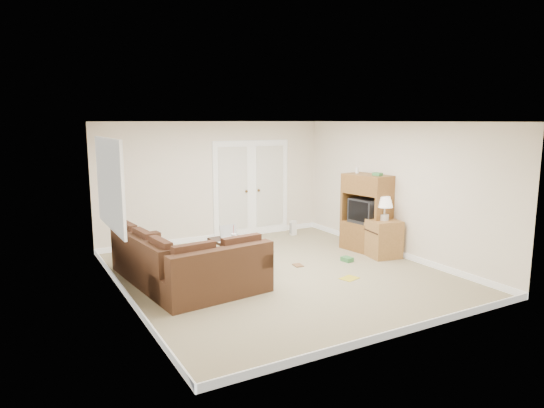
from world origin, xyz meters
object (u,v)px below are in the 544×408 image
tv_armoire (367,213)px  side_cabinet (383,235)px  coffee_table (237,254)px  sectional_sofa (180,268)px

tv_armoire → side_cabinet: size_ratio=1.41×
coffee_table → side_cabinet: bearing=-20.0°
tv_armoire → sectional_sofa: bearing=176.0°
tv_armoire → coffee_table: bearing=168.1°
sectional_sofa → side_cabinet: side_cabinet is taller
tv_armoire → side_cabinet: (0.00, -0.49, -0.35)m
tv_armoire → side_cabinet: 0.60m
coffee_table → tv_armoire: size_ratio=0.74×
side_cabinet → sectional_sofa: bearing=-173.6°
sectional_sofa → tv_armoire: bearing=-2.3°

